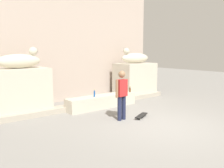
{
  "coord_description": "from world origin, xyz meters",
  "views": [
    {
      "loc": [
        -5.63,
        -4.5,
        2.33
      ],
      "look_at": [
        -0.21,
        2.32,
        1.1
      ],
      "focal_mm": 38.01,
      "sensor_mm": 36.0,
      "label": 1
    }
  ],
  "objects": [
    {
      "name": "skateboard",
      "position": [
        0.22,
        1.2,
        0.06
      ],
      "size": [
        0.81,
        0.52,
        0.08
      ],
      "rotation": [
        0.0,
        0.0,
        0.43
      ],
      "color": "black",
      "rests_on": "ground_plane"
    },
    {
      "name": "bottle_green",
      "position": [
        0.86,
        3.1,
        0.61
      ],
      "size": [
        0.07,
        0.07,
        0.25
      ],
      "color": "#1E722D",
      "rests_on": "ledge_block"
    },
    {
      "name": "facade_wall",
      "position": [
        0.0,
        5.65,
        3.4
      ],
      "size": [
        9.04,
        0.6,
        6.79
      ],
      "primitive_type": "cube",
      "color": "#BBA89A",
      "rests_on": "ground_plane"
    },
    {
      "name": "statue_reclining_right",
      "position": [
        2.89,
        4.35,
        1.97
      ],
      "size": [
        1.66,
        0.78,
        0.78
      ],
      "rotation": [
        0.0,
        0.0,
        3.0
      ],
      "color": "beige",
      "rests_on": "pedestal_right"
    },
    {
      "name": "statue_reclining_left",
      "position": [
        -2.89,
        4.35,
        1.97
      ],
      "size": [
        1.61,
        0.6,
        0.78
      ],
      "rotation": [
        0.0,
        0.0,
        0.03
      ],
      "color": "beige",
      "rests_on": "pedestal_left"
    },
    {
      "name": "ledge_block",
      "position": [
        0.0,
        3.24,
        0.25
      ],
      "size": [
        3.15,
        0.62,
        0.51
      ],
      "primitive_type": "cube",
      "color": "beige",
      "rests_on": "ground_plane"
    },
    {
      "name": "bottle_brown",
      "position": [
        1.41,
        3.08,
        0.61
      ],
      "size": [
        0.07,
        0.07,
        0.25
      ],
      "color": "#593314",
      "rests_on": "ledge_block"
    },
    {
      "name": "pedestal_left",
      "position": [
        -2.92,
        4.35,
        0.84
      ],
      "size": [
        1.98,
        1.32,
        1.69
      ],
      "primitive_type": "cube",
      "color": "beige",
      "rests_on": "ground_plane"
    },
    {
      "name": "stair_step",
      "position": [
        0.0,
        3.67,
        0.1
      ],
      "size": [
        7.82,
        0.5,
        0.2
      ],
      "primitive_type": "cube",
      "color": "#A9A08F",
      "rests_on": "ground_plane"
    },
    {
      "name": "bottle_blue",
      "position": [
        -0.43,
        3.17,
        0.63
      ],
      "size": [
        0.06,
        0.06,
        0.29
      ],
      "color": "#194C99",
      "rests_on": "ledge_block"
    },
    {
      "name": "pedestal_right",
      "position": [
        2.92,
        4.35,
        0.84
      ],
      "size": [
        1.98,
        1.32,
        1.69
      ],
      "primitive_type": "cube",
      "color": "beige",
      "rests_on": "ground_plane"
    },
    {
      "name": "ground_plane",
      "position": [
        0.0,
        0.0,
        0.0
      ],
      "size": [
        40.0,
        40.0,
        0.0
      ],
      "primitive_type": "plane",
      "color": "gray"
    },
    {
      "name": "skater",
      "position": [
        -0.53,
        1.39,
        0.92
      ],
      "size": [
        0.54,
        0.23,
        1.67
      ],
      "rotation": [
        0.0,
        0.0,
        0.07
      ],
      "color": "#1E233F",
      "rests_on": "ground_plane"
    }
  ]
}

